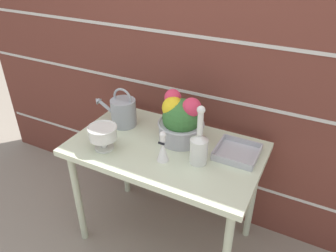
{
  "coord_description": "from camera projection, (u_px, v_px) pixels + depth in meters",
  "views": [
    {
      "loc": [
        0.72,
        -1.37,
        1.8
      ],
      "look_at": [
        0.0,
        0.03,
        0.86
      ],
      "focal_mm": 35.0,
      "sensor_mm": 36.0,
      "label": 1
    }
  ],
  "objects": [
    {
      "name": "brick_wall",
      "position": [
        197.0,
        64.0,
        2.0
      ],
      "size": [
        3.6,
        0.08,
        2.2
      ],
      "color": "brown",
      "rests_on": "ground_plane"
    },
    {
      "name": "crystal_pedestal_bowl",
      "position": [
        103.0,
        134.0,
        1.81
      ],
      "size": [
        0.17,
        0.17,
        0.14
      ],
      "color": "silver",
      "rests_on": "patio_table"
    },
    {
      "name": "watering_can",
      "position": [
        123.0,
        112.0,
        2.04
      ],
      "size": [
        0.3,
        0.16,
        0.25
      ],
      "color": "#9EA3A8",
      "rests_on": "patio_table"
    },
    {
      "name": "figurine_vase",
      "position": [
        163.0,
        149.0,
        1.72
      ],
      "size": [
        0.06,
        0.06,
        0.18
      ],
      "color": "white",
      "rests_on": "patio_table"
    },
    {
      "name": "flower_planter",
      "position": [
        181.0,
        120.0,
        1.87
      ],
      "size": [
        0.27,
        0.27,
        0.29
      ],
      "color": "#ADADB2",
      "rests_on": "patio_table"
    },
    {
      "name": "ground_plane",
      "position": [
        166.0,
        235.0,
        2.25
      ],
      "size": [
        12.0,
        12.0,
        0.0
      ],
      "primitive_type": "plane",
      "color": "gray"
    },
    {
      "name": "patio_table",
      "position": [
        165.0,
        158.0,
        1.91
      ],
      "size": [
        1.09,
        0.65,
        0.74
      ],
      "color": "beige",
      "rests_on": "ground_plane"
    },
    {
      "name": "glass_decanter",
      "position": [
        199.0,
        145.0,
        1.69
      ],
      "size": [
        0.1,
        0.1,
        0.34
      ],
      "color": "silver",
      "rests_on": "patio_table"
    },
    {
      "name": "wire_tray",
      "position": [
        237.0,
        153.0,
        1.8
      ],
      "size": [
        0.23,
        0.22,
        0.04
      ],
      "color": "#B7B7BC",
      "rests_on": "patio_table"
    }
  ]
}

